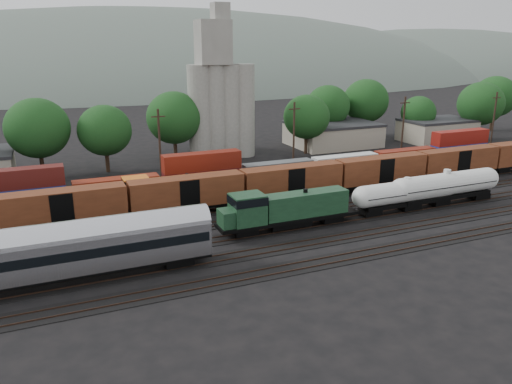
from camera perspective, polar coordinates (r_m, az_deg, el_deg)
name	(u,v)px	position (r m, az deg, el deg)	size (l,w,h in m)	color
ground	(288,214)	(66.56, 3.72, -2.56)	(600.00, 600.00, 0.00)	black
tracks	(288,214)	(66.54, 3.72, -2.52)	(180.00, 33.20, 0.20)	black
green_locomotive	(282,209)	(59.98, 2.96, -1.98)	(18.13, 3.20, 4.80)	black
tank_car_a	(406,193)	(69.88, 16.82, -0.06)	(16.83, 3.01, 4.41)	silver
tank_car_b	(446,185)	(74.24, 20.87, 0.71)	(18.43, 3.30, 4.83)	silver
passenger_coach	(71,248)	(49.48, -20.43, -6.06)	(26.41, 3.26, 6.00)	silver
orange_locomotive	(167,189)	(70.35, -10.13, 0.35)	(16.92, 2.82, 4.23)	black
boxcar_string	(292,180)	(71.20, 4.13, 1.35)	(169.00, 2.90, 4.20)	black
container_wall	(161,179)	(75.09, -10.80, 1.43)	(160.00, 2.60, 5.80)	black
grain_silo	(221,100)	(97.93, -4.04, 10.40)	(13.40, 5.00, 29.00)	gray
industrial_sheds	(239,144)	(99.69, -1.98, 5.49)	(119.38, 17.26, 5.10)	#9E937F
tree_band	(223,117)	(98.65, -3.84, 8.54)	(167.42, 24.01, 13.91)	black
utility_poles	(230,140)	(84.52, -2.94, 5.97)	(122.20, 0.36, 12.00)	black
distant_hills	(135,114)	(323.12, -13.71, 8.65)	(860.00, 286.00, 130.00)	#59665B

